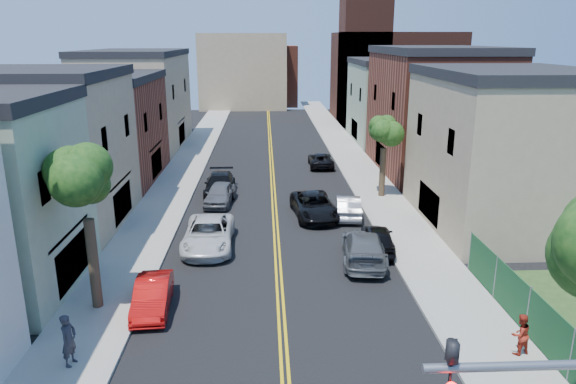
{
  "coord_description": "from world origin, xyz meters",
  "views": [
    {
      "loc": [
        -0.61,
        -6.95,
        11.29
      ],
      "look_at": [
        0.81,
        24.86,
        2.0
      ],
      "focal_mm": 33.07,
      "sensor_mm": 36.0,
      "label": 1
    }
  ],
  "objects": [
    {
      "name": "red_sedan",
      "position": [
        -5.5,
        13.83,
        0.67
      ],
      "size": [
        1.71,
        4.18,
        1.35
      ],
      "primitive_type": "imported",
      "rotation": [
        0.0,
        0.0,
        0.07
      ],
      "color": "red",
      "rests_on": "ground"
    },
    {
      "name": "white_pickup",
      "position": [
        -3.8,
        20.81,
        0.8
      ],
      "size": [
        2.7,
        5.78,
        1.6
      ],
      "primitive_type": "imported",
      "rotation": [
        0.0,
        0.0,
        0.01
      ],
      "color": "silver",
      "rests_on": "ground"
    },
    {
      "name": "backdrop_left",
      "position": [
        -4.0,
        82.0,
        6.0
      ],
      "size": [
        14.0,
        8.0,
        12.0
      ],
      "primitive_type": "cube",
      "color": "#998466",
      "rests_on": "ground"
    },
    {
      "name": "pedestrian_right",
      "position": [
        8.58,
        9.66,
        0.94
      ],
      "size": [
        0.9,
        0.78,
        1.58
      ],
      "primitive_type": "imported",
      "rotation": [
        0.0,
        0.0,
        3.41
      ],
      "color": "maroon",
      "rests_on": "sidewalk_right"
    },
    {
      "name": "black_car_left",
      "position": [
        -4.0,
        31.28,
        0.78
      ],
      "size": [
        2.28,
        5.39,
        1.55
      ],
      "primitive_type": "imported",
      "rotation": [
        0.0,
        0.0,
        0.02
      ],
      "color": "black",
      "rests_on": "ground"
    },
    {
      "name": "bldg_left_tan_far",
      "position": [
        -14.0,
        50.0,
        4.75
      ],
      "size": [
        9.0,
        16.0,
        9.5
      ],
      "primitive_type": "cube",
      "color": "#998466",
      "rests_on": "ground"
    },
    {
      "name": "silver_car_right",
      "position": [
        4.78,
        25.75,
        0.72
      ],
      "size": [
        1.94,
        4.48,
        1.43
      ],
      "primitive_type": "imported",
      "rotation": [
        0.0,
        0.0,
        3.04
      ],
      "color": "#A0A1A7",
      "rests_on": "ground"
    },
    {
      "name": "pedestrian_left",
      "position": [
        -7.56,
        9.72,
        1.11
      ],
      "size": [
        0.62,
        0.79,
        1.93
      ],
      "primitive_type": "imported",
      "rotation": [
        0.0,
        0.0,
        1.33
      ],
      "color": "#28272F",
      "rests_on": "sidewalk_left"
    },
    {
      "name": "fence_right",
      "position": [
        9.5,
        9.5,
        1.1
      ],
      "size": [
        0.04,
        15.0,
        1.9
      ],
      "primitive_type": "cube",
      "color": "#143F1E",
      "rests_on": "sidewalk_right"
    },
    {
      "name": "tree_left_mid",
      "position": [
        -7.88,
        14.01,
        6.58
      ],
      "size": [
        5.2,
        5.2,
        9.29
      ],
      "color": "#3E2F1F",
      "rests_on": "sidewalk_left"
    },
    {
      "name": "dark_car_right_far",
      "position": [
        4.45,
        39.74,
        0.64
      ],
      "size": [
        2.21,
        4.65,
        1.28
      ],
      "primitive_type": "imported",
      "rotation": [
        0.0,
        0.0,
        3.12
      ],
      "color": "black",
      "rests_on": "ground"
    },
    {
      "name": "church",
      "position": [
        16.33,
        67.07,
        7.24
      ],
      "size": [
        16.2,
        14.2,
        22.6
      ],
      "color": "#4C2319",
      "rests_on": "ground"
    },
    {
      "name": "bldg_left_brick",
      "position": [
        -14.0,
        36.0,
        4.0
      ],
      "size": [
        9.0,
        12.0,
        8.0
      ],
      "primitive_type": "cube",
      "color": "brown",
      "rests_on": "ground"
    },
    {
      "name": "bldg_left_tan_near",
      "position": [
        -14.0,
        25.0,
        4.5
      ],
      "size": [
        9.0,
        10.0,
        9.0
      ],
      "primitive_type": "cube",
      "color": "#998466",
      "rests_on": "ground"
    },
    {
      "name": "backdrop_center",
      "position": [
        0.0,
        86.0,
        5.0
      ],
      "size": [
        10.0,
        8.0,
        10.0
      ],
      "primitive_type": "cube",
      "color": "brown",
      "rests_on": "ground"
    },
    {
      "name": "tree_right_far",
      "position": [
        7.92,
        30.01,
        5.76
      ],
      "size": [
        4.4,
        4.4,
        8.03
      ],
      "color": "#3E2F1F",
      "rests_on": "sidewalk_right"
    },
    {
      "name": "sidewalk_right",
      "position": [
        7.9,
        40.0,
        0.07
      ],
      "size": [
        3.2,
        100.0,
        0.15
      ],
      "primitive_type": "cube",
      "color": "gray",
      "rests_on": "ground"
    },
    {
      "name": "grey_car_left",
      "position": [
        -3.8,
        28.9,
        0.75
      ],
      "size": [
        2.27,
        4.6,
        1.51
      ],
      "primitive_type": "imported",
      "rotation": [
        0.0,
        0.0,
        -0.11
      ],
      "color": "#56585E",
      "rests_on": "ground"
    },
    {
      "name": "black_suv_lane",
      "position": [
        2.56,
        25.8,
        0.77
      ],
      "size": [
        3.11,
        5.77,
        1.54
      ],
      "primitive_type": "imported",
      "rotation": [
        0.0,
        0.0,
        0.1
      ],
      "color": "black",
      "rests_on": "ground"
    },
    {
      "name": "sidewalk_left",
      "position": [
        -7.9,
        40.0,
        0.07
      ],
      "size": [
        3.2,
        100.0,
        0.15
      ],
      "primitive_type": "cube",
      "color": "gray",
      "rests_on": "ground"
    },
    {
      "name": "bldg_right_brick",
      "position": [
        14.0,
        38.0,
        5.0
      ],
      "size": [
        9.0,
        14.0,
        10.0
      ],
      "primitive_type": "cube",
      "color": "brown",
      "rests_on": "ground"
    },
    {
      "name": "grey_car_right",
      "position": [
        4.49,
        18.54,
        0.79
      ],
      "size": [
        2.9,
        5.72,
        1.59
      ],
      "primitive_type": "imported",
      "rotation": [
        0.0,
        0.0,
        3.01
      ],
      "color": "#505357",
      "rests_on": "ground"
    },
    {
      "name": "bldg_right_tan",
      "position": [
        14.0,
        24.0,
        4.5
      ],
      "size": [
        9.0,
        12.0,
        9.0
      ],
      "primitive_type": "cube",
      "color": "#998466",
      "rests_on": "ground"
    },
    {
      "name": "bldg_right_palegrn",
      "position": [
        14.0,
        52.0,
        4.25
      ],
      "size": [
        9.0,
        12.0,
        8.5
      ],
      "primitive_type": "cube",
      "color": "gray",
      "rests_on": "ground"
    },
    {
      "name": "curb_left",
      "position": [
        -6.15,
        40.0,
        0.07
      ],
      "size": [
        0.3,
        100.0,
        0.15
      ],
      "primitive_type": "cube",
      "color": "gray",
      "rests_on": "ground"
    },
    {
      "name": "curb_right",
      "position": [
        6.15,
        40.0,
        0.07
      ],
      "size": [
        0.3,
        100.0,
        0.15
      ],
      "primitive_type": "cube",
      "color": "gray",
      "rests_on": "ground"
    },
    {
      "name": "black_car_right",
      "position": [
        5.5,
        19.94,
        0.73
      ],
      "size": [
        2.19,
        4.44,
        1.46
      ],
      "primitive_type": "imported",
      "rotation": [
        0.0,
        0.0,
        3.03
      ],
      "color": "black",
      "rests_on": "ground"
    }
  ]
}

